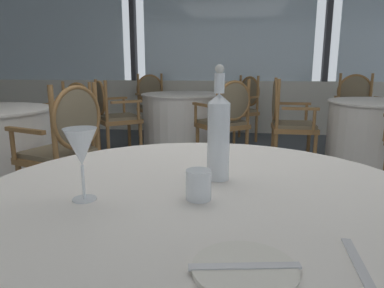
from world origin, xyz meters
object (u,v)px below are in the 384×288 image
object	(u,v)px
dining_chair_0_0	(227,116)
dining_chair_2_0	(67,141)
water_bottle	(219,134)
dining_chair_0_2	(153,101)
dining_chair_0_3	(112,112)
wine_glass	(81,148)
dining_chair_0_1	(243,104)
dining_chair_1_1	(286,116)
water_tumbler	(199,185)
side_plate	(245,269)
dining_chair_1_0	(356,106)
dining_chair_2_1	(70,117)

from	to	relation	value
dining_chair_0_0	dining_chair_2_0	size ratio (longest dim) A/B	0.98
water_bottle	dining_chair_0_2	xyz separation A→B (m)	(-1.31, 4.31, -0.32)
dining_chair_0_0	dining_chair_0_3	size ratio (longest dim) A/B	1.02
dining_chair_0_2	dining_chair_0_3	world-z (taller)	dining_chair_0_2
wine_glass	dining_chair_0_1	distance (m)	4.41
water_bottle	dining_chair_0_0	size ratio (longest dim) A/B	0.38
wine_glass	dining_chair_1_1	xyz separation A→B (m)	(0.89, 3.04, -0.32)
dining_chair_1_1	wine_glass	bearing A→B (deg)	-105.57
water_tumbler	dining_chair_0_3	xyz separation A→B (m)	(-1.43, 3.11, -0.22)
wine_glass	dining_chair_1_1	bearing A→B (deg)	73.68
side_plate	dining_chair_0_2	size ratio (longest dim) A/B	0.19
dining_chair_1_1	dining_chair_0_2	bearing A→B (deg)	141.91
water_bottle	dining_chair_2_0	size ratio (longest dim) A/B	0.37
dining_chair_2_0	wine_glass	bearing A→B (deg)	138.60
side_plate	dining_chair_0_0	distance (m)	3.28
water_bottle	wine_glass	size ratio (longest dim) A/B	1.83
water_tumbler	dining_chair_1_0	world-z (taller)	dining_chair_1_0
dining_chair_1_0	side_plate	bearing A→B (deg)	-18.12
dining_chair_0_3	water_tumbler	bearing A→B (deg)	-103.41
dining_chair_1_0	dining_chair_2_0	distance (m)	3.74
dining_chair_0_0	dining_chair_0_1	bearing A→B (deg)	-45.09
dining_chair_1_1	water_bottle	bearing A→B (deg)	-100.25
side_plate	dining_chair_2_1	xyz separation A→B (m)	(-1.89, 3.06, -0.20)
dining_chair_0_1	dining_chair_2_0	world-z (taller)	dining_chair_2_0
water_bottle	dining_chair_0_3	size ratio (longest dim) A/B	0.39
wine_glass	dining_chair_0_1	size ratio (longest dim) A/B	0.21
side_plate	dining_chair_1_0	size ratio (longest dim) A/B	0.19
side_plate	dining_chair_2_0	distance (m)	2.19
wine_glass	water_bottle	bearing A→B (deg)	33.83
side_plate	dining_chair_1_0	xyz separation A→B (m)	(1.47, 4.32, -0.16)
wine_glass	dining_chair_0_3	xyz separation A→B (m)	(-1.13, 3.16, -0.32)
side_plate	dining_chair_0_2	world-z (taller)	dining_chair_0_2
dining_chair_1_1	dining_chair_2_1	xyz separation A→B (m)	(-2.35, -0.26, -0.02)
dining_chair_0_0	dining_chair_2_1	size ratio (longest dim) A/B	1.04
wine_glass	dining_chair_0_1	bearing A→B (deg)	84.49
wine_glass	dining_chair_0_0	xyz separation A→B (m)	(0.25, 2.99, -0.32)
water_bottle	dining_chair_0_3	xyz separation A→B (m)	(-1.47, 2.92, -0.33)
water_tumbler	dining_chair_0_1	world-z (taller)	dining_chair_0_1
water_bottle	dining_chair_1_1	xyz separation A→B (m)	(0.55, 2.81, -0.32)
dining_chair_0_3	dining_chair_1_0	bearing A→B (deg)	-22.03
dining_chair_0_2	dining_chair_2_1	xyz separation A→B (m)	(-0.50, -1.76, -0.02)
water_bottle	dining_chair_1_1	world-z (taller)	water_bottle
dining_chair_0_3	dining_chair_2_0	distance (m)	1.69
dining_chair_2_1	dining_chair_0_1	bearing A→B (deg)	149.51
dining_chair_0_2	dining_chair_0_0	bearing A→B (deg)	-0.00
dining_chair_0_0	dining_chair_1_1	distance (m)	0.64
dining_chair_0_2	dining_chair_1_0	xyz separation A→B (m)	(2.87, -0.51, 0.02)
water_tumbler	dining_chair_0_1	xyz separation A→B (m)	(0.12, 4.33, -0.22)
water_bottle	dining_chair_0_2	size ratio (longest dim) A/B	0.37
water_bottle	dining_chair_2_1	distance (m)	3.14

